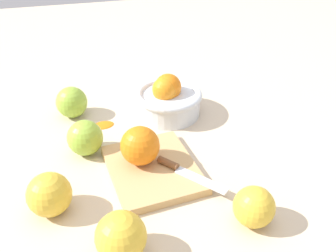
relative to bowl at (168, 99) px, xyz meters
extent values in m
plane|color=beige|center=(0.15, -0.09, -0.04)|extent=(2.40, 2.40, 0.00)
cylinder|color=silver|center=(0.00, 0.00, -0.02)|extent=(0.15, 0.15, 0.05)
torus|color=silver|center=(0.00, 0.00, 0.01)|extent=(0.16, 0.16, 0.02)
sphere|color=orange|center=(-0.01, 0.00, 0.03)|extent=(0.07, 0.07, 0.07)
sphere|color=orange|center=(0.00, -0.01, 0.03)|extent=(0.06, 0.06, 0.06)
cube|color=tan|center=(0.21, -0.08, -0.03)|extent=(0.22, 0.19, 0.02)
sphere|color=orange|center=(0.19, -0.11, 0.01)|extent=(0.08, 0.08, 0.08)
cube|color=silver|center=(0.28, -0.01, -0.02)|extent=(0.10, 0.09, 0.00)
cylinder|color=brown|center=(0.22, -0.06, -0.02)|extent=(0.04, 0.04, 0.01)
sphere|color=gold|center=(0.38, 0.05, -0.01)|extent=(0.07, 0.07, 0.07)
sphere|color=gold|center=(0.39, -0.18, 0.00)|extent=(0.08, 0.08, 0.08)
sphere|color=gold|center=(0.27, -0.28, 0.00)|extent=(0.08, 0.08, 0.08)
sphere|color=#8EB738|center=(0.11, -0.21, 0.00)|extent=(0.08, 0.08, 0.08)
sphere|color=#8EB738|center=(-0.05, -0.23, 0.00)|extent=(0.08, 0.08, 0.08)
ellipsoid|color=orange|center=(0.01, -0.16, -0.04)|extent=(0.04, 0.06, 0.01)
camera|label=1|loc=(0.79, -0.21, 0.46)|focal=40.68mm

